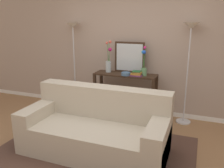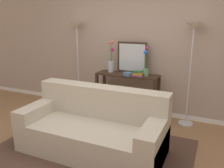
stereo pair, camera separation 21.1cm
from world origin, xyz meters
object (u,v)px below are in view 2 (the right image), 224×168
Objects in this scene: vase_tall_flowers at (111,62)px; book_stack at (138,74)px; floor_lamp_left at (77,42)px; vase_short_flowers at (146,66)px; console_table at (127,88)px; fruit_bowl at (128,74)px; wall_mirror at (132,58)px; book_row_under_console at (111,110)px; couch at (94,130)px; floor_lamp_right at (192,46)px.

vase_tall_flowers is 2.80× the size of book_stack.
vase_short_flowers is (1.48, -0.12, -0.36)m from floor_lamp_left.
fruit_bowl reaches higher than console_table.
wall_mirror is (1.16, 0.05, -0.26)m from floor_lamp_left.
vase_short_flowers is at bearing -3.47° from console_table.
couch is at bearing -75.78° from book_row_under_console.
floor_lamp_left reaches higher than fruit_bowl.
floor_lamp_left is 0.99× the size of floor_lamp_right.
console_table is 1.40m from floor_lamp_left.
wall_mirror is at bearing 16.28° from vase_tall_flowers.
wall_mirror is 2.68× the size of book_stack.
floor_lamp_right reaches higher than book_row_under_console.
couch is 9.28× the size of book_stack.
vase_tall_flowers is at bearing 173.51° from console_table.
book_stack is at bearing 5.55° from fruit_bowl.
book_row_under_console is (-0.68, 0.02, -0.96)m from vase_short_flowers.
console_table is at bearing 112.60° from fruit_bowl.
console_table reaches higher than book_row_under_console.
console_table is at bearing 90.35° from couch.
fruit_bowl is 0.57× the size of book_row_under_console.
fruit_bowl is (-1.05, -0.21, -0.53)m from floor_lamp_right.
book_stack is at bearing -167.38° from floor_lamp_right.
wall_mirror is at bearing 94.26° from fruit_bowl.
fruit_bowl is (-0.30, -0.09, -0.16)m from vase_short_flowers.
fruit_bowl is at bearing -163.35° from vase_short_flowers.
wall_mirror is (0.02, 1.49, 0.81)m from couch.
vase_short_flowers is 1.18m from book_row_under_console.
floor_lamp_left is 3.36× the size of vase_short_flowers.
fruit_bowl is (0.04, 1.23, 0.55)m from couch.
book_stack is (0.21, -0.24, -0.25)m from wall_mirror.
wall_mirror is 0.37m from fruit_bowl.
book_stack is at bearing -7.89° from floor_lamp_left.
floor_lamp_right is 1.10m from wall_mirror.
floor_lamp_left is 1.55m from book_row_under_console.
vase_tall_flowers is at bearing -177.73° from floor_lamp_right.
vase_tall_flowers is 0.46m from fruit_bowl.
book_stack reaches higher than book_row_under_console.
vase_short_flowers is at bearing 16.65° from fruit_bowl.
vase_tall_flowers is at bearing 159.04° from fruit_bowl.
floor_lamp_right reaches higher than couch.
book_row_under_console is at bearing 178.21° from vase_short_flowers.
floor_lamp_right is (1.08, 1.44, 1.08)m from couch.
vase_short_flowers is at bearing -170.93° from floor_lamp_right.
couch is at bearing -126.99° from floor_lamp_right.
console_table is 0.58m from vase_tall_flowers.
book_row_under_console is at bearing 163.48° from fruit_bowl.
book_stack reaches higher than console_table.
floor_lamp_right is at bearing 53.01° from couch.
couch is 1.41m from book_row_under_console.
console_table is 0.58m from wall_mirror.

